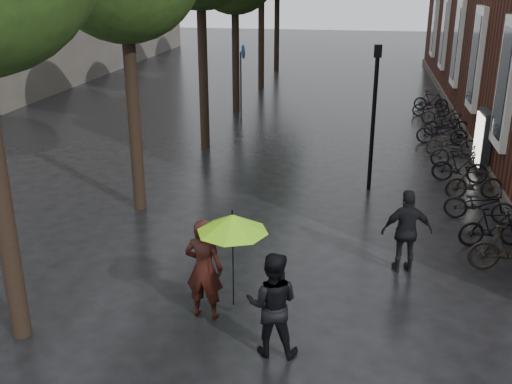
% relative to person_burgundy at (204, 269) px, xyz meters
% --- Properties ---
extents(person_burgundy, '(0.72, 0.50, 1.90)m').
position_rel_person_burgundy_xyz_m(person_burgundy, '(0.00, 0.00, 0.00)').
color(person_burgundy, black).
rests_on(person_burgundy, ground).
extents(person_black, '(0.89, 0.70, 1.79)m').
position_rel_person_burgundy_xyz_m(person_black, '(1.37, -0.88, -0.05)').
color(person_black, black).
rests_on(person_black, ground).
extents(lime_umbrella, '(1.18, 1.18, 1.74)m').
position_rel_person_burgundy_xyz_m(lime_umbrella, '(0.65, -0.52, 1.15)').
color(lime_umbrella, black).
rests_on(lime_umbrella, ground).
extents(pedestrian_walking, '(1.11, 0.63, 1.79)m').
position_rel_person_burgundy_xyz_m(pedestrian_walking, '(3.65, 2.45, -0.06)').
color(pedestrian_walking, black).
rests_on(pedestrian_walking, ground).
extents(parked_bicycles, '(2.12, 16.30, 1.02)m').
position_rel_person_burgundy_xyz_m(parked_bicycles, '(5.66, 10.55, -0.49)').
color(parked_bicycles, black).
rests_on(parked_bicycles, ground).
extents(ad_lightbox, '(0.29, 1.26, 1.90)m').
position_rel_person_burgundy_xyz_m(ad_lightbox, '(6.34, 9.86, 0.00)').
color(ad_lightbox, black).
rests_on(ad_lightbox, ground).
extents(lamp_post, '(0.21, 0.21, 4.09)m').
position_rel_person_burgundy_xyz_m(lamp_post, '(2.91, 7.43, 1.53)').
color(lamp_post, black).
rests_on(lamp_post, ground).
extents(cycle_sign, '(0.16, 0.56, 3.10)m').
position_rel_person_burgundy_xyz_m(cycle_sign, '(-2.43, 15.34, 1.10)').
color(cycle_sign, '#262628').
rests_on(cycle_sign, ground).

